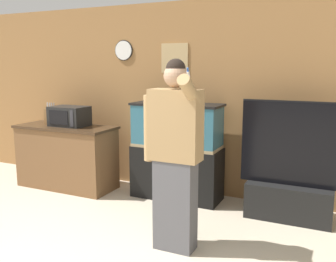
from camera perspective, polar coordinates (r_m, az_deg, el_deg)
wall_back_paneled at (r=5.27m, az=0.19°, el=5.05°), size 10.00×0.08×2.60m
counter_island at (r=5.62m, az=-15.16°, el=-3.76°), size 1.46×0.61×0.90m
microwave at (r=5.50m, az=-14.80°, el=2.20°), size 0.52×0.36×0.28m
knife_block at (r=5.71m, az=-17.56°, el=2.17°), size 0.11×0.12×0.32m
aquarium_on_stand at (r=4.93m, az=1.34°, el=-3.13°), size 1.18×0.46×1.27m
tv_on_stand at (r=4.55m, az=18.04°, el=-7.91°), size 1.15×0.40×1.37m
person_standing at (r=3.49m, az=0.97°, el=-3.43°), size 0.57×0.43×1.81m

